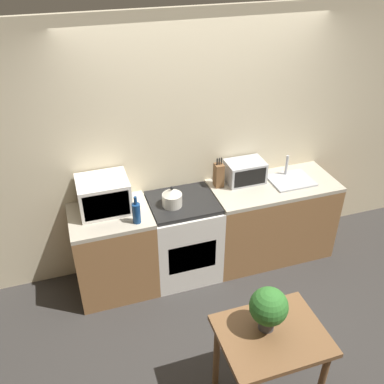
# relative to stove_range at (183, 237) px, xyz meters

# --- Properties ---
(ground_plane) EXTENTS (16.00, 16.00, 0.00)m
(ground_plane) POSITION_rel_stove_range_xyz_m (0.28, -0.86, -0.45)
(ground_plane) COLOR #33302D
(wall_back) EXTENTS (10.00, 0.06, 2.60)m
(wall_back) POSITION_rel_stove_range_xyz_m (0.28, 0.34, 0.85)
(wall_back) COLOR beige
(wall_back) RESTS_ON ground_plane
(counter_left_run) EXTENTS (0.75, 0.62, 0.90)m
(counter_left_run) POSITION_rel_stove_range_xyz_m (-0.71, 0.00, 0.00)
(counter_left_run) COLOR olive
(counter_left_run) RESTS_ON ground_plane
(counter_right_run) EXTENTS (1.31, 0.62, 0.90)m
(counter_right_run) POSITION_rel_stove_range_xyz_m (0.99, 0.00, 0.00)
(counter_right_run) COLOR olive
(counter_right_run) RESTS_ON ground_plane
(stove_range) EXTENTS (0.67, 0.62, 0.90)m
(stove_range) POSITION_rel_stove_range_xyz_m (0.00, 0.00, 0.00)
(stove_range) COLOR silver
(stove_range) RESTS_ON ground_plane
(kettle) EXTENTS (0.19, 0.19, 0.21)m
(kettle) POSITION_rel_stove_range_xyz_m (-0.12, -0.04, 0.54)
(kettle) COLOR beige
(kettle) RESTS_ON stove_range
(microwave) EXTENTS (0.46, 0.39, 0.32)m
(microwave) POSITION_rel_stove_range_xyz_m (-0.73, 0.09, 0.61)
(microwave) COLOR silver
(microwave) RESTS_ON counter_left_run
(bottle) EXTENTS (0.07, 0.07, 0.27)m
(bottle) POSITION_rel_stove_range_xyz_m (-0.49, -0.20, 0.56)
(bottle) COLOR navy
(bottle) RESTS_ON counter_left_run
(knife_block) EXTENTS (0.09, 0.10, 0.32)m
(knife_block) POSITION_rel_stove_range_xyz_m (0.43, 0.15, 0.58)
(knife_block) COLOR brown
(knife_block) RESTS_ON counter_right_run
(toaster_oven) EXTENTS (0.39, 0.27, 0.23)m
(toaster_oven) POSITION_rel_stove_range_xyz_m (0.72, 0.15, 0.57)
(toaster_oven) COLOR #ADAFB5
(toaster_oven) RESTS_ON counter_right_run
(sink_basin) EXTENTS (0.44, 0.35, 0.24)m
(sink_basin) POSITION_rel_stove_range_xyz_m (1.18, 0.01, 0.47)
(sink_basin) COLOR #ADAFB5
(sink_basin) RESTS_ON counter_right_run
(dining_table) EXTENTS (0.75, 0.59, 0.78)m
(dining_table) POSITION_rel_stove_range_xyz_m (0.16, -1.61, 0.20)
(dining_table) COLOR brown
(dining_table) RESTS_ON ground_plane
(potted_plant) EXTENTS (0.27, 0.27, 0.35)m
(potted_plant) POSITION_rel_stove_range_xyz_m (0.14, -1.54, 0.53)
(potted_plant) COLOR #424247
(potted_plant) RESTS_ON dining_table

